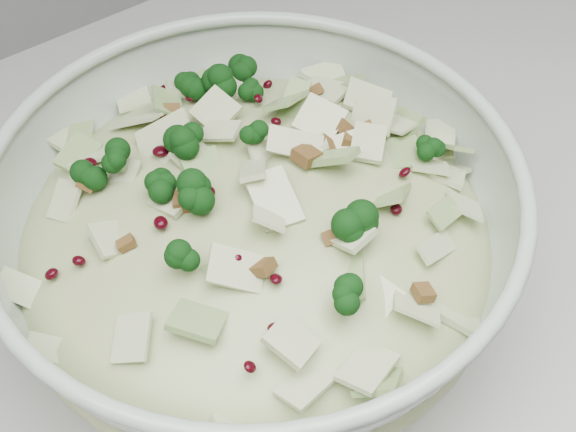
{
  "coord_description": "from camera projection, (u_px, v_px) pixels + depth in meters",
  "views": [
    {
      "loc": [
        -0.83,
        1.33,
        1.38
      ],
      "look_at": [
        -0.63,
        1.59,
        1.0
      ],
      "focal_mm": 50.0,
      "sensor_mm": 36.0,
      "label": 1
    }
  ],
  "objects": [
    {
      "name": "salad",
      "position": [
        255.0,
        221.0,
        0.5
      ],
      "size": [
        0.37,
        0.37,
        0.13
      ],
      "rotation": [
        0.0,
        0.0,
        -0.21
      ],
      "color": "#AAB77D",
      "rests_on": "mixing_bowl"
    },
    {
      "name": "mixing_bowl",
      "position": [
        256.0,
        243.0,
        0.52
      ],
      "size": [
        0.36,
        0.36,
        0.13
      ],
      "rotation": [
        0.0,
        0.0,
        -0.1
      ],
      "color": "#A6B7A6",
      "rests_on": "counter"
    }
  ]
}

